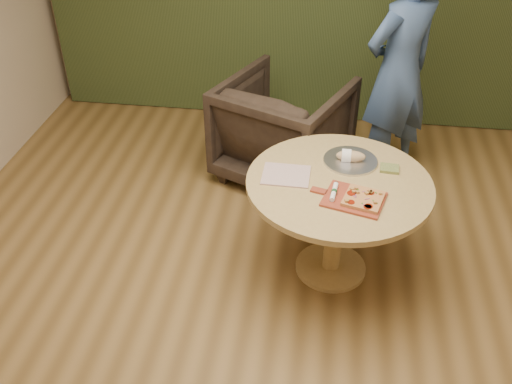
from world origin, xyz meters
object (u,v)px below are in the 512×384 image
object	(u,v)px
cutlery_roll	(334,192)
person_standing	(399,72)
pedestal_table	(337,199)
pizza_paddle	(352,199)
armchair	(284,125)
serving_tray	(350,161)
flatbread_pizza	(363,198)
bread_roll	(350,156)

from	to	relation	value
cutlery_roll	person_standing	distance (m)	1.53
pedestal_table	pizza_paddle	world-z (taller)	pizza_paddle
pedestal_table	armchair	size ratio (longest dim) A/B	1.23
serving_tray	armchair	world-z (taller)	armchair
flatbread_pizza	person_standing	xyz separation A→B (m)	(0.27, 1.50, 0.16)
flatbread_pizza	person_standing	world-z (taller)	person_standing
person_standing	armchair	bearing A→B (deg)	-30.93
pedestal_table	person_standing	distance (m)	1.40
flatbread_pizza	cutlery_roll	distance (m)	0.18
bread_roll	armchair	bearing A→B (deg)	119.28
pizza_paddle	armchair	size ratio (longest dim) A/B	0.49
pizza_paddle	person_standing	xyz separation A→B (m)	(0.34, 1.48, 0.18)
pizza_paddle	armchair	bearing A→B (deg)	127.07
flatbread_pizza	pizza_paddle	bearing A→B (deg)	166.93
pedestal_table	armchair	distance (m)	1.25
flatbread_pizza	armchair	bearing A→B (deg)	113.86
cutlery_roll	person_standing	world-z (taller)	person_standing
serving_tray	armchair	size ratio (longest dim) A/B	0.37
pizza_paddle	serving_tray	distance (m)	0.43
bread_roll	armchair	world-z (taller)	armchair
person_standing	cutlery_roll	bearing A→B (deg)	32.96
flatbread_pizza	pedestal_table	bearing A→B (deg)	125.26
serving_tray	armchair	xyz separation A→B (m)	(-0.52, 0.92, -0.28)
flatbread_pizza	bread_roll	xyz separation A→B (m)	(-0.09, 0.44, 0.02)
pedestal_table	armchair	world-z (taller)	armchair
flatbread_pizza	person_standing	bearing A→B (deg)	79.60
person_standing	bread_roll	bearing A→B (deg)	31.28
cutlery_roll	armchair	world-z (taller)	armchair
pizza_paddle	serving_tray	size ratio (longest dim) A/B	1.33
pedestal_table	flatbread_pizza	distance (m)	0.30
pizza_paddle	person_standing	size ratio (longest dim) A/B	0.25
cutlery_roll	bread_roll	xyz separation A→B (m)	(0.09, 0.40, 0.01)
pedestal_table	serving_tray	size ratio (longest dim) A/B	3.31
bread_roll	cutlery_roll	bearing A→B (deg)	-102.58
armchair	person_standing	world-z (taller)	person_standing
pizza_paddle	bread_roll	bearing A→B (deg)	108.29
cutlery_roll	serving_tray	world-z (taller)	cutlery_roll
armchair	serving_tray	bearing A→B (deg)	143.19
cutlery_roll	bread_roll	world-z (taller)	bread_roll
pedestal_table	person_standing	size ratio (longest dim) A/B	0.63
person_standing	flatbread_pizza	bearing A→B (deg)	39.71
armchair	person_standing	size ratio (longest dim) A/B	0.51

